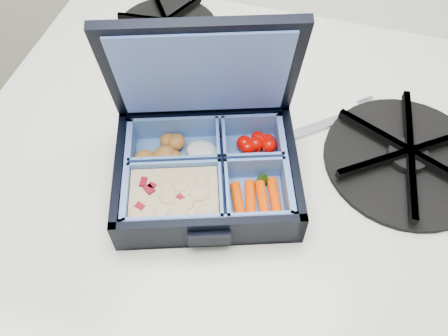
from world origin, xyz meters
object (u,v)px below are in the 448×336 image
(burner_grate, at_px, (408,155))
(stove, at_px, (227,274))
(fork, at_px, (309,130))
(bento_box, at_px, (207,174))

(burner_grate, bearing_deg, stove, -178.37)
(fork, bearing_deg, stove, -116.63)
(fork, bearing_deg, burner_grate, 43.43)
(stove, height_order, fork, fork)
(stove, bearing_deg, bento_box, -90.58)
(bento_box, height_order, fork, bento_box)
(bento_box, height_order, burner_grate, bento_box)
(stove, distance_m, burner_grate, 0.54)
(stove, bearing_deg, burner_grate, 1.63)
(bento_box, xyz_separation_m, burner_grate, (0.22, 0.10, -0.01))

